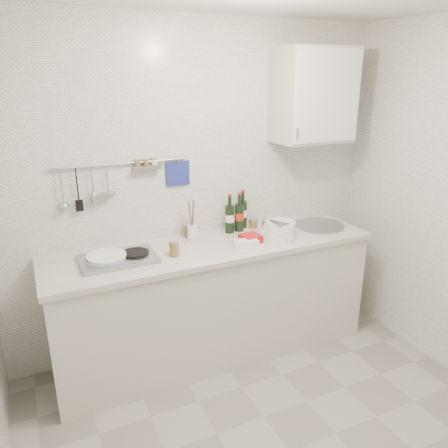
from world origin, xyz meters
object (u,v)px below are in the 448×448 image
Objects in this scene: utensil_crock at (192,230)px; wine_bottles at (237,212)px; plate_stack_sink at (279,230)px; wall_cabinet at (314,95)px; plate_stack_hob at (105,259)px.

wine_bottles is at bearing 6.19° from utensil_crock.
utensil_crock is at bearing 159.50° from plate_stack_sink.
plate_stack_sink is at bearing -154.04° from wall_cabinet.
plate_stack_sink is at bearing -51.61° from wine_bottles.
wine_bottles is at bearing 171.88° from wall_cabinet.
wall_cabinet is 1.96m from plate_stack_hob.
plate_stack_hob is 0.70m from utensil_crock.
utensil_crock reaches higher than plate_stack_hob.
utensil_crock is at bearing -173.81° from wine_bottles.
wall_cabinet reaches higher than plate_stack_hob.
wine_bottles is (-0.22, 0.27, 0.10)m from plate_stack_sink.
wine_bottles is at bearing 128.39° from plate_stack_sink.
plate_stack_sink is 0.36m from wine_bottles.
wall_cabinet reaches higher than plate_stack_sink.
plate_stack_hob is 0.98× the size of plate_stack_sink.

